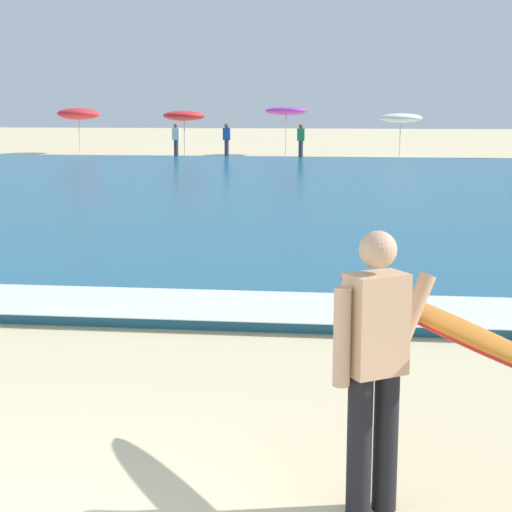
{
  "coord_description": "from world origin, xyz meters",
  "views": [
    {
      "loc": [
        1.88,
        -3.33,
        2.44
      ],
      "look_at": [
        1.03,
        3.84,
        1.1
      ],
      "focal_mm": 57.63,
      "sensor_mm": 36.0,
      "label": 1
    }
  ],
  "objects_px": {
    "beach_umbrella_0": "(79,114)",
    "beachgoer_near_row_left": "(176,140)",
    "beach_umbrella_3": "(401,118)",
    "beachgoer_near_row_mid": "(301,141)",
    "beach_umbrella_2": "(286,111)",
    "beachgoer_near_row_right": "(227,140)",
    "beach_umbrella_1": "(184,116)",
    "surfer_with_board": "(406,345)"
  },
  "relations": [
    {
      "from": "surfer_with_board",
      "to": "beachgoer_near_row_mid",
      "type": "xyz_separation_m",
      "value": [
        -2.66,
        31.51,
        -0.18
      ]
    },
    {
      "from": "beach_umbrella_3",
      "to": "beachgoer_near_row_right",
      "type": "relative_size",
      "value": 1.29
    },
    {
      "from": "beach_umbrella_1",
      "to": "beachgoer_near_row_mid",
      "type": "bearing_deg",
      "value": -16.51
    },
    {
      "from": "beach_umbrella_1",
      "to": "beach_umbrella_2",
      "type": "xyz_separation_m",
      "value": [
        4.58,
        1.92,
        0.2
      ]
    },
    {
      "from": "surfer_with_board",
      "to": "beachgoer_near_row_right",
      "type": "distance_m",
      "value": 32.51
    },
    {
      "from": "beach_umbrella_1",
      "to": "beachgoer_near_row_left",
      "type": "height_order",
      "value": "beach_umbrella_1"
    },
    {
      "from": "surfer_with_board",
      "to": "beach_umbrella_2",
      "type": "relative_size",
      "value": 0.93
    },
    {
      "from": "beachgoer_near_row_right",
      "to": "beachgoer_near_row_left",
      "type": "bearing_deg",
      "value": -172.01
    },
    {
      "from": "beachgoer_near_row_left",
      "to": "beach_umbrella_2",
      "type": "bearing_deg",
      "value": 36.51
    },
    {
      "from": "beach_umbrella_2",
      "to": "beach_umbrella_3",
      "type": "relative_size",
      "value": 1.15
    },
    {
      "from": "beach_umbrella_0",
      "to": "beach_umbrella_3",
      "type": "distance_m",
      "value": 15.74
    },
    {
      "from": "beach_umbrella_1",
      "to": "beachgoer_near_row_right",
      "type": "relative_size",
      "value": 1.37
    },
    {
      "from": "beachgoer_near_row_right",
      "to": "beach_umbrella_1",
      "type": "bearing_deg",
      "value": 150.97
    },
    {
      "from": "surfer_with_board",
      "to": "beachgoer_near_row_left",
      "type": "relative_size",
      "value": 1.37
    },
    {
      "from": "surfer_with_board",
      "to": "beach_umbrella_3",
      "type": "bearing_deg",
      "value": 87.02
    },
    {
      "from": "beach_umbrella_0",
      "to": "beach_umbrella_2",
      "type": "xyz_separation_m",
      "value": [
        10.31,
        -0.03,
        0.15
      ]
    },
    {
      "from": "beachgoer_near_row_right",
      "to": "beach_umbrella_0",
      "type": "bearing_deg",
      "value": 158.2
    },
    {
      "from": "beach_umbrella_2",
      "to": "beachgoer_near_row_mid",
      "type": "relative_size",
      "value": 1.48
    },
    {
      "from": "beach_umbrella_1",
      "to": "beach_umbrella_2",
      "type": "distance_m",
      "value": 4.98
    },
    {
      "from": "beachgoer_near_row_left",
      "to": "beachgoer_near_row_right",
      "type": "bearing_deg",
      "value": 7.99
    },
    {
      "from": "beach_umbrella_3",
      "to": "beach_umbrella_2",
      "type": "bearing_deg",
      "value": 165.04
    },
    {
      "from": "beachgoer_near_row_mid",
      "to": "beach_umbrella_1",
      "type": "bearing_deg",
      "value": 163.49
    },
    {
      "from": "beach_umbrella_0",
      "to": "beachgoer_near_row_left",
      "type": "relative_size",
      "value": 1.44
    },
    {
      "from": "beach_umbrella_2",
      "to": "beachgoer_near_row_left",
      "type": "height_order",
      "value": "beach_umbrella_2"
    },
    {
      "from": "surfer_with_board",
      "to": "beachgoer_near_row_right",
      "type": "xyz_separation_m",
      "value": [
        -6.02,
        31.94,
        -0.18
      ]
    },
    {
      "from": "beach_umbrella_0",
      "to": "beach_umbrella_2",
      "type": "distance_m",
      "value": 10.31
    },
    {
      "from": "beachgoer_near_row_mid",
      "to": "surfer_with_board",
      "type": "bearing_deg",
      "value": -85.17
    },
    {
      "from": "beach_umbrella_2",
      "to": "beachgoer_near_row_mid",
      "type": "xyz_separation_m",
      "value": [
        0.95,
        -3.57,
        -1.25
      ]
    },
    {
      "from": "beach_umbrella_1",
      "to": "beachgoer_near_row_left",
      "type": "distance_m",
      "value": 1.85
    },
    {
      "from": "beach_umbrella_1",
      "to": "beachgoer_near_row_mid",
      "type": "height_order",
      "value": "beach_umbrella_1"
    },
    {
      "from": "beach_umbrella_0",
      "to": "beach_umbrella_3",
      "type": "height_order",
      "value": "beach_umbrella_0"
    },
    {
      "from": "beachgoer_near_row_right",
      "to": "beach_umbrella_3",
      "type": "bearing_deg",
      "value": 12.32
    },
    {
      "from": "beach_umbrella_3",
      "to": "beachgoer_near_row_left",
      "type": "relative_size",
      "value": 1.29
    },
    {
      "from": "beachgoer_near_row_left",
      "to": "beachgoer_near_row_right",
      "type": "relative_size",
      "value": 1.0
    },
    {
      "from": "beach_umbrella_2",
      "to": "beach_umbrella_3",
      "type": "distance_m",
      "value": 5.56
    },
    {
      "from": "beach_umbrella_2",
      "to": "beachgoer_near_row_right",
      "type": "height_order",
      "value": "beach_umbrella_2"
    },
    {
      "from": "beach_umbrella_2",
      "to": "beach_umbrella_3",
      "type": "bearing_deg",
      "value": -14.96
    },
    {
      "from": "beachgoer_near_row_left",
      "to": "beachgoer_near_row_mid",
      "type": "height_order",
      "value": "same"
    },
    {
      "from": "beach_umbrella_3",
      "to": "beachgoer_near_row_mid",
      "type": "distance_m",
      "value": 4.99
    },
    {
      "from": "beach_umbrella_0",
      "to": "beach_umbrella_1",
      "type": "xyz_separation_m",
      "value": [
        5.72,
        -1.95,
        -0.05
      ]
    },
    {
      "from": "beach_umbrella_0",
      "to": "beachgoer_near_row_left",
      "type": "xyz_separation_m",
      "value": [
        5.65,
        -3.48,
        -1.1
      ]
    },
    {
      "from": "beach_umbrella_3",
      "to": "beachgoer_near_row_left",
      "type": "xyz_separation_m",
      "value": [
        -10.02,
        -2.01,
        -0.96
      ]
    }
  ]
}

